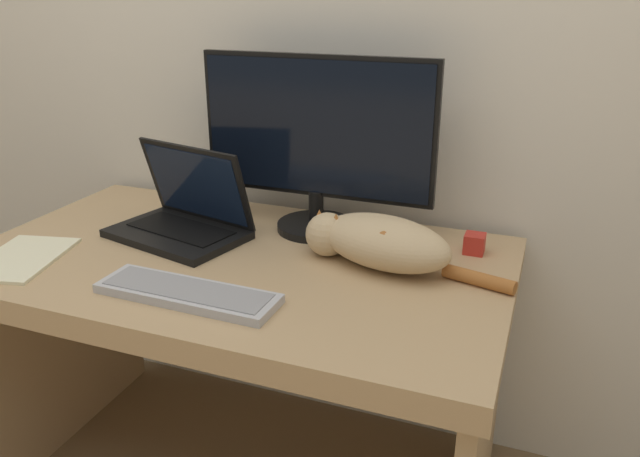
{
  "coord_description": "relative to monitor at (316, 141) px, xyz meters",
  "views": [
    {
      "loc": [
        0.69,
        -0.85,
        1.33
      ],
      "look_at": [
        0.24,
        0.34,
        0.82
      ],
      "focal_mm": 35.0,
      "sensor_mm": 36.0,
      "label": 1
    }
  ],
  "objects": [
    {
      "name": "external_keyboard",
      "position": [
        -0.11,
        -0.47,
        -0.23
      ],
      "size": [
        0.41,
        0.13,
        0.02
      ],
      "rotation": [
        0.0,
        0.0,
        -0.02
      ],
      "color": "#BCBCC1",
      "rests_on": "desk"
    },
    {
      "name": "cat",
      "position": [
        0.22,
        -0.16,
        -0.18
      ],
      "size": [
        0.51,
        0.25,
        0.12
      ],
      "rotation": [
        0.0,
        0.0,
        -0.25
      ],
      "color": "#D1B284",
      "rests_on": "desk"
    },
    {
      "name": "paper_notepad",
      "position": [
        -0.6,
        -0.45,
        -0.24
      ],
      "size": [
        0.23,
        0.3,
        0.01
      ],
      "color": "#F4EFC6",
      "rests_on": "desk"
    },
    {
      "name": "desk",
      "position": [
        -0.12,
        -0.24,
        -0.4
      ],
      "size": [
        1.32,
        0.76,
        0.7
      ],
      "color": "tan",
      "rests_on": "ground_plane"
    },
    {
      "name": "monitor",
      "position": [
        0.0,
        0.0,
        0.0
      ],
      "size": [
        0.63,
        0.21,
        0.46
      ],
      "color": "black",
      "rests_on": "desk"
    },
    {
      "name": "small_toy",
      "position": [
        0.42,
        -0.01,
        -0.22
      ],
      "size": [
        0.05,
        0.05,
        0.05
      ],
      "color": "red",
      "rests_on": "desk"
    },
    {
      "name": "laptop",
      "position": [
        -0.32,
        -0.16,
        -0.2
      ],
      "size": [
        0.39,
        0.3,
        0.24
      ],
      "rotation": [
        0.0,
        0.0,
        -0.24
      ],
      "color": "black",
      "rests_on": "desk"
    }
  ]
}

